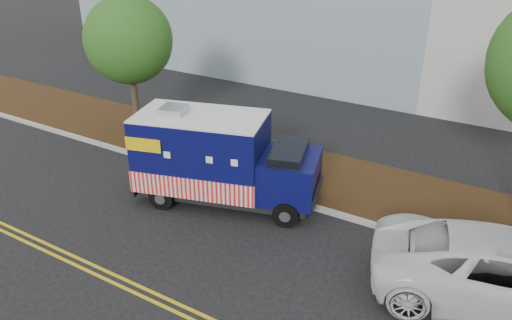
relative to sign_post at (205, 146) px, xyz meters
The scene contains 9 objects.
ground 3.61m from the sign_post, 27.05° to the right, with size 120.00×120.00×0.00m, color black.
curb 3.24m from the sign_post, ahead, with size 120.00×0.18×0.15m, color #9E9E99.
mulch_strip 3.78m from the sign_post, 32.72° to the left, with size 120.00×4.00×0.15m, color black.
centerline_near 6.83m from the sign_post, 63.16° to the right, with size 120.00×0.10×0.01m, color gold.
centerline_far 7.05m from the sign_post, 64.09° to the right, with size 120.00×0.10×0.01m, color gold.
tree_a 5.66m from the sign_post, 163.90° to the left, with size 3.53×3.53×6.05m.
sign_post is the anchor object (origin of this frame).
food_truck 1.92m from the sign_post, 40.64° to the right, with size 6.48×3.82×3.23m.
white_car 10.51m from the sign_post, ahead, with size 3.00×6.51×1.81m, color silver.
Camera 1 is at (7.08, -11.69, 8.69)m, focal length 35.00 mm.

